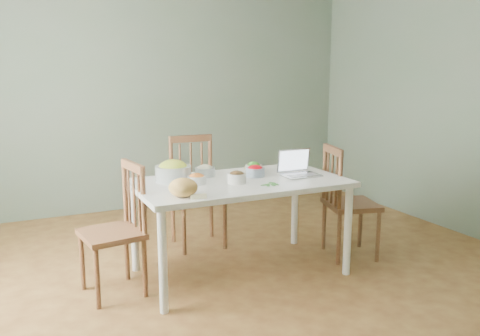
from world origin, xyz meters
name	(u,v)px	position (x,y,z in m)	size (l,w,h in m)	color
floor	(247,282)	(0.00, 0.00, 0.00)	(5.00, 5.00, 0.00)	#543117
wall_back	(154,95)	(0.00, 2.50, 1.35)	(5.00, 0.00, 2.70)	slate
dining_table	(240,227)	(0.03, 0.20, 0.39)	(1.65, 0.93, 0.77)	white
chair_far	(198,193)	(-0.05, 0.94, 0.51)	(0.46, 0.43, 1.03)	#361C0C
chair_left	(111,231)	(-0.98, 0.25, 0.49)	(0.43, 0.41, 0.97)	#361C0C
chair_right	(351,202)	(1.09, 0.13, 0.50)	(0.44, 0.42, 0.99)	#361C0C
bread_boule	(183,187)	(-0.54, -0.10, 0.84)	(0.20, 0.20, 0.13)	tan
butter_stick	(199,196)	(-0.46, -0.20, 0.79)	(0.11, 0.03, 0.03)	#F3EBB9
bowl_squash	(173,171)	(-0.45, 0.40, 0.86)	(0.28, 0.28, 0.16)	gold
bowl_carrot	(197,179)	(-0.32, 0.23, 0.82)	(0.15, 0.15, 0.08)	orange
bowl_onion	(205,171)	(-0.16, 0.47, 0.82)	(0.17, 0.17, 0.09)	beige
bowl_mushroom	(237,177)	(-0.03, 0.12, 0.82)	(0.14, 0.14, 0.09)	#302316
bowl_redpep	(255,171)	(0.21, 0.28, 0.82)	(0.16, 0.16, 0.09)	#CA0300
bowl_broccoli	(254,167)	(0.27, 0.43, 0.82)	(0.14, 0.14, 0.09)	#1F5D23
flatbread	(254,168)	(0.35, 0.56, 0.78)	(0.18, 0.18, 0.02)	#D3C285
basil_bunch	(269,184)	(0.17, -0.04, 0.78)	(0.17, 0.17, 0.02)	#2F712A
laptop	(301,163)	(0.56, 0.13, 0.88)	(0.30, 0.24, 0.21)	silver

